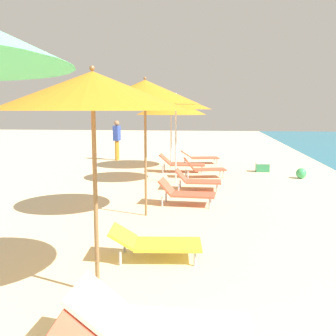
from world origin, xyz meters
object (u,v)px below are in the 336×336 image
object	(u,v)px
cooler_box	(262,167)
lounger_farthest_inland	(181,163)
lounger_fourth_shoreside	(203,168)
lounger_farthest_shoreside	(199,157)
lounger_second_inland	(158,322)
umbrella_third	(145,92)
lounger_third_shoreside	(185,192)
umbrella_farthest	(171,107)
lounger_second_shoreside	(155,242)
umbrella_second	(93,91)
lounger_fourth_inland	(197,180)
beach_ball	(301,173)
person_walking_near	(117,136)
umbrella_fourth	(176,102)

from	to	relation	value
cooler_box	lounger_farthest_inland	bearing A→B (deg)	-171.81
lounger_fourth_shoreside	lounger_farthest_inland	bearing A→B (deg)	115.30
lounger_farthest_shoreside	lounger_farthest_inland	bearing A→B (deg)	-114.71
lounger_second_inland	umbrella_third	size ratio (longest dim) A/B	0.56
lounger_second_inland	lounger_third_shoreside	bearing A→B (deg)	92.85
lounger_third_shoreside	umbrella_farthest	size ratio (longest dim) A/B	0.50
lounger_second_shoreside	lounger_second_inland	size ratio (longest dim) A/B	0.88
umbrella_second	umbrella_farthest	size ratio (longest dim) A/B	1.00
lounger_farthest_inland	lounger_farthest_shoreside	bearing A→B (deg)	74.85
lounger_second_shoreside	umbrella_farthest	distance (m)	9.48
lounger_fourth_inland	umbrella_farthest	bearing A→B (deg)	104.95
lounger_second_inland	lounger_farthest_inland	world-z (taller)	same
umbrella_farthest	lounger_farthest_inland	bearing A→B (deg)	-66.65
beach_ball	cooler_box	xyz separation A→B (m)	(-1.04, 1.25, 0.00)
lounger_second_inland	person_walking_near	size ratio (longest dim) A/B	0.92
lounger_second_shoreside	lounger_second_inland	world-z (taller)	lounger_second_inland
umbrella_fourth	umbrella_second	bearing A→B (deg)	-91.36
lounger_second_shoreside	umbrella_fourth	distance (m)	6.50
lounger_fourth_shoreside	lounger_farthest_shoreside	bearing A→B (deg)	82.38
lounger_second_shoreside	lounger_fourth_inland	distance (m)	5.14
lounger_third_shoreside	lounger_farthest_inland	xyz separation A→B (m)	(-0.52, 4.81, 0.02)
lounger_farthest_inland	umbrella_fourth	bearing A→B (deg)	-91.77
umbrella_second	cooler_box	world-z (taller)	umbrella_second
lounger_second_shoreside	person_walking_near	distance (m)	11.68
lounger_third_shoreside	lounger_farthest_inland	distance (m)	4.84
lounger_second_inland	umbrella_fourth	distance (m)	8.71
lounger_second_shoreside	lounger_fourth_shoreside	distance (m)	7.16
lounger_farthest_inland	beach_ball	distance (m)	3.91
lounger_farthest_inland	beach_ball	size ratio (longest dim) A/B	4.86
lounger_second_shoreside	person_walking_near	world-z (taller)	person_walking_near
beach_ball	lounger_fourth_shoreside	bearing A→B (deg)	-176.63
umbrella_second	lounger_second_shoreside	distance (m)	2.42
umbrella_third	umbrella_farthest	bearing A→B (deg)	92.14
lounger_second_inland	lounger_third_shoreside	distance (m)	5.67
lounger_fourth_shoreside	lounger_fourth_inland	world-z (taller)	lounger_fourth_shoreside
lounger_farthest_shoreside	umbrella_farthest	bearing A→B (deg)	-140.56
lounger_farthest_inland	beach_ball	world-z (taller)	lounger_farthest_inland
umbrella_third	lounger_fourth_shoreside	distance (m)	5.33
lounger_second_inland	person_walking_near	xyz separation A→B (m)	(-3.69, 13.48, 0.69)
lounger_second_shoreside	beach_ball	bearing A→B (deg)	58.85
lounger_farthest_shoreside	lounger_farthest_inland	size ratio (longest dim) A/B	1.00
person_walking_near	cooler_box	xyz separation A→B (m)	(5.75, -2.60, -0.85)
umbrella_second	umbrella_fourth	bearing A→B (deg)	88.64
umbrella_third	lounger_fourth_shoreside	world-z (taller)	umbrella_third
lounger_fourth_shoreside	cooler_box	size ratio (longest dim) A/B	2.97
lounger_fourth_shoreside	person_walking_near	bearing A→B (deg)	120.92
lounger_second_inland	lounger_farthest_shoreside	world-z (taller)	lounger_second_inland
lounger_fourth_shoreside	beach_ball	xyz separation A→B (m)	(3.03, 0.18, -0.14)
umbrella_third	lounger_third_shoreside	xyz separation A→B (m)	(0.72, 1.00, -2.16)
umbrella_farthest	lounger_farthest_inland	world-z (taller)	umbrella_farthest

